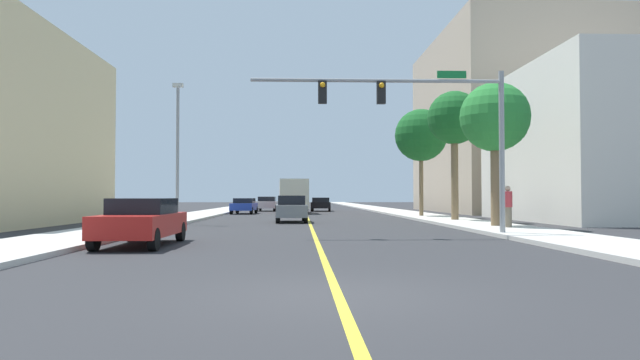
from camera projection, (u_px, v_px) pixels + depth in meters
ground at (306, 213)px, 50.53m from camera, size 192.00×192.00×0.00m
sidewalk_left at (212, 212)px, 50.23m from camera, size 3.40×168.00×0.15m
sidewalk_right at (398, 212)px, 50.84m from camera, size 3.40×168.00×0.15m
lane_marking_center at (306, 213)px, 50.53m from camera, size 0.16×144.00×0.01m
building_right_far at (506, 125)px, 55.73m from camera, size 13.91×22.58×17.08m
traffic_signal_mast at (424, 113)px, 21.09m from camera, size 9.49×0.36×6.05m
street_lamp at (178, 144)px, 30.30m from camera, size 0.56×0.28×7.42m
palm_near at (495, 119)px, 26.10m from camera, size 3.19×3.19×6.61m
palm_mid at (454, 119)px, 32.86m from camera, size 3.10×3.10×7.47m
palm_far at (421, 136)px, 39.58m from camera, size 3.65×3.65×7.46m
car_silver at (267, 204)px, 57.44m from camera, size 2.10×4.39×1.47m
car_black at (321, 204)px, 57.10m from camera, size 2.15×4.62×1.37m
car_blue at (244, 205)px, 48.39m from camera, size 2.02×4.52×1.34m
car_red at (142, 221)px, 17.14m from camera, size 1.84×4.59×1.43m
car_gray at (291, 209)px, 32.76m from camera, size 1.86×4.35×1.54m
delivery_truck at (293, 195)px, 50.04m from camera, size 2.72×8.40×2.95m
pedestrian at (508, 206)px, 24.57m from camera, size 0.38×0.38×1.80m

